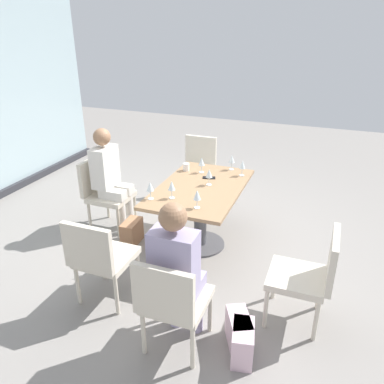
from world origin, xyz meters
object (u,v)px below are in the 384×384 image
(chair_side_end, at_px, (172,300))
(chair_far_left, at_px, (100,256))
(person_side_end, at_px, (177,269))
(wine_glass_5, at_px, (232,159))
(wine_glass_3, at_px, (209,174))
(handbag_2, at_px, (239,330))
(wine_glass_0, at_px, (197,195))
(handbag_0, at_px, (243,343))
(person_near_window, at_px, (110,175))
(chair_front_left, at_px, (310,273))
(chair_far_right, at_px, (197,165))
(wine_glass_2, at_px, (172,186))
(handbag_1, at_px, (132,232))
(dining_table_main, at_px, (201,201))
(wine_glass_6, at_px, (242,165))
(wine_glass_4, at_px, (202,162))
(wine_glass_1, at_px, (150,187))
(coffee_cup, at_px, (186,167))
(chair_near_window, at_px, (104,190))
(cell_phone_on_table, at_px, (209,178))

(chair_side_end, distance_m, chair_far_left, 0.87)
(person_side_end, relative_size, wine_glass_5, 6.81)
(person_side_end, height_order, wine_glass_3, person_side_end)
(wine_glass_5, distance_m, handbag_2, 2.13)
(wine_glass_0, relative_size, handbag_0, 0.62)
(chair_side_end, distance_m, person_near_window, 2.13)
(chair_front_left, bearing_deg, person_side_end, 122.95)
(chair_front_left, relative_size, chair_far_right, 1.00)
(wine_glass_2, bearing_deg, chair_far_left, 159.70)
(person_near_window, bearing_deg, handbag_1, -122.14)
(dining_table_main, distance_m, person_side_end, 1.47)
(chair_far_left, height_order, wine_glass_0, wine_glass_0)
(chair_front_left, xyz_separation_m, handbag_2, (-0.46, 0.46, -0.36))
(chair_far_left, bearing_deg, wine_glass_6, -25.88)
(chair_far_left, distance_m, handbag_1, 1.08)
(chair_front_left, relative_size, person_side_end, 0.69)
(wine_glass_6, relative_size, handbag_1, 0.62)
(dining_table_main, bearing_deg, chair_side_end, -167.96)
(wine_glass_3, relative_size, handbag_2, 0.62)
(chair_far_right, height_order, wine_glass_4, wine_glass_4)
(wine_glass_1, height_order, handbag_1, wine_glass_1)
(wine_glass_6, xyz_separation_m, handbag_2, (-1.76, -0.45, -0.72))
(wine_glass_5, xyz_separation_m, coffee_cup, (-0.23, 0.50, -0.09))
(wine_glass_3, bearing_deg, handbag_0, -152.31)
(person_side_end, bearing_deg, person_near_window, 45.73)
(wine_glass_5, xyz_separation_m, handbag_1, (-0.86, 0.92, -0.72))
(chair_far_right, xyz_separation_m, person_side_end, (-2.66, -0.82, 0.20))
(wine_glass_1, relative_size, wine_glass_3, 1.00)
(wine_glass_6, height_order, handbag_2, wine_glass_6)
(chair_front_left, bearing_deg, handbag_1, 73.54)
(wine_glass_5, bearing_deg, wine_glass_0, 178.33)
(chair_far_right, distance_m, coffee_cup, 0.90)
(person_near_window, relative_size, handbag_0, 4.20)
(wine_glass_0, xyz_separation_m, wine_glass_3, (0.57, 0.07, 0.00))
(chair_far_right, relative_size, wine_glass_2, 4.70)
(chair_far_left, bearing_deg, dining_table_main, -21.71)
(wine_glass_0, height_order, wine_glass_6, same)
(wine_glass_1, relative_size, wine_glass_2, 1.00)
(chair_far_right, distance_m, person_side_end, 2.79)
(chair_near_window, height_order, wine_glass_4, wine_glass_4)
(wine_glass_0, relative_size, handbag_1, 0.62)
(wine_glass_0, distance_m, cell_phone_on_table, 0.78)
(chair_far_left, relative_size, wine_glass_5, 4.70)
(wine_glass_2, bearing_deg, coffee_cup, 11.05)
(chair_front_left, xyz_separation_m, wine_glass_4, (1.23, 1.38, 0.37))
(handbag_2, bearing_deg, cell_phone_on_table, -0.30)
(chair_near_window, xyz_separation_m, chair_far_right, (1.23, -0.75, 0.00))
(wine_glass_1, relative_size, wine_glass_5, 1.00)
(wine_glass_4, bearing_deg, handbag_0, -151.54)
(wine_glass_0, bearing_deg, person_side_end, -168.59)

